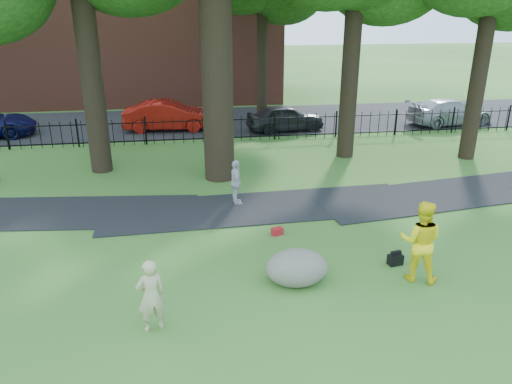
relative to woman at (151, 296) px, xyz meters
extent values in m
plane|color=#30591F|center=(2.05, 1.98, -0.80)|extent=(120.00, 120.00, 0.00)
cube|color=black|center=(3.05, 5.88, -0.80)|extent=(36.07, 3.85, 0.03)
cube|color=black|center=(2.05, 17.98, -0.80)|extent=(80.00, 7.00, 0.02)
cube|color=black|center=(2.05, 13.98, 0.22)|extent=(44.00, 0.04, 0.04)
cube|color=black|center=(2.05, 13.98, -0.62)|extent=(44.00, 0.04, 0.04)
cube|color=brown|center=(-1.95, 25.98, 5.20)|extent=(18.00, 8.00, 12.00)
cylinder|color=black|center=(2.05, 8.98, 4.45)|extent=(1.10, 1.10, 10.50)
cylinder|color=black|center=(-2.45, 10.48, 3.75)|extent=(0.80, 0.80, 9.10)
cylinder|color=black|center=(7.55, 10.98, 3.40)|extent=(0.70, 0.70, 8.40)
cylinder|color=black|center=(12.55, 9.98, 3.23)|extent=(0.64, 0.64, 8.05)
imported|color=tan|center=(0.00, 0.00, 0.00)|extent=(0.67, 0.54, 1.59)
imported|color=yellow|center=(6.18, 1.09, 0.21)|extent=(1.22, 1.12, 2.02)
imported|color=#B9B8BD|center=(2.38, 6.34, -0.05)|extent=(0.40, 0.89, 1.50)
ellipsoid|color=#6B6459|center=(3.30, 1.37, -0.36)|extent=(1.74, 1.50, 0.87)
cube|color=black|center=(5.96, 1.81, -0.66)|extent=(0.40, 0.29, 0.27)
cube|color=maroon|center=(3.30, 3.90, -0.69)|extent=(0.36, 0.28, 0.21)
imported|color=#99130B|center=(0.03, 16.55, -0.06)|extent=(4.56, 1.81, 1.47)
imported|color=black|center=(5.87, 15.59, -0.13)|extent=(4.03, 1.97, 1.32)
imported|color=#9D9EA5|center=(14.78, 15.66, -0.13)|extent=(4.78, 2.43, 1.33)
camera|label=1|loc=(0.86, -8.71, 5.57)|focal=35.00mm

